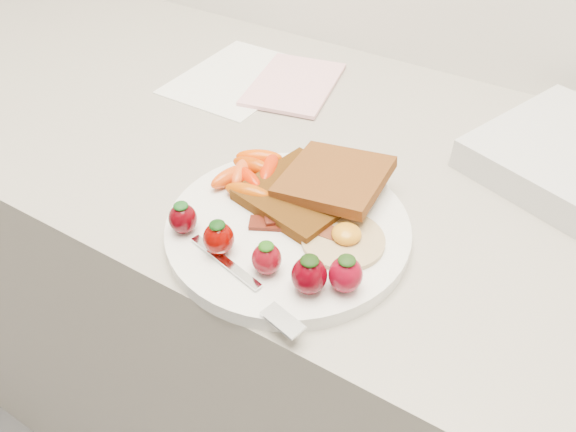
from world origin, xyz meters
The scene contains 11 objects.
counter centered at (0.00, 1.70, 0.45)m, with size 2.00×0.60×0.90m, color gray.
plate centered at (-0.01, 1.53, 0.91)m, with size 0.27×0.27×0.02m, color white.
toast_lower centered at (-0.02, 1.58, 0.93)m, with size 0.12×0.12×0.01m, color black.
toast_upper centered at (0.00, 1.60, 0.94)m, with size 0.11×0.11×0.01m, color #4C2710.
fried_egg centered at (0.05, 1.54, 0.92)m, with size 0.11×0.11×0.02m.
bacon_strips centered at (0.00, 1.53, 0.92)m, with size 0.10×0.08×0.01m.
baby_carrots centered at (-0.09, 1.57, 0.93)m, with size 0.09×0.10×0.02m.
strawberries centered at (0.01, 1.46, 0.94)m, with size 0.22×0.06×0.04m.
fork centered at (0.01, 1.43, 0.92)m, with size 0.16×0.06×0.00m.
paper_sheet centered at (-0.28, 1.80, 0.90)m, with size 0.17×0.22×0.00m, color white.
notepad centered at (-0.19, 1.83, 0.91)m, with size 0.12×0.18×0.01m, color #F8B3BF.
Camera 1 is at (0.23, 1.14, 1.33)m, focal length 35.00 mm.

